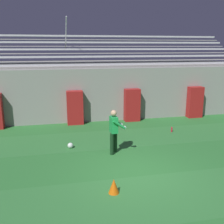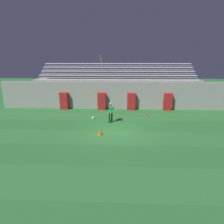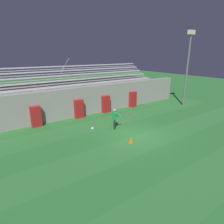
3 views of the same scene
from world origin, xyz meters
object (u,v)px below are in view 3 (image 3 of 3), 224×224
object	(u,v)px
soccer_ball	(93,128)
padding_pillar_far_left	(36,117)
floodlight_pole	(188,60)
traffic_cone	(131,140)
padding_pillar_gate_right	(106,104)
padding_pillar_far_right	(133,99)
padding_pillar_gate_left	(79,109)
water_bottle	(130,114)
goalkeeper	(115,117)

from	to	relation	value
soccer_ball	padding_pillar_far_left	bearing A→B (deg)	136.27
floodlight_pole	traffic_cone	world-z (taller)	floodlight_pole
padding_pillar_gate_right	padding_pillar_far_right	bearing A→B (deg)	0.00
padding_pillar_gate_left	water_bottle	world-z (taller)	padding_pillar_gate_left
soccer_ball	traffic_cone	distance (m)	3.69
floodlight_pole	soccer_ball	xyz separation A→B (m)	(-12.42, -0.32, -5.07)
goalkeeper	soccer_ball	world-z (taller)	goalkeeper
traffic_cone	padding_pillar_far_left	bearing A→B (deg)	122.89
padding_pillar_far_right	goalkeeper	world-z (taller)	padding_pillar_far_right
padding_pillar_far_left	padding_pillar_gate_left	bearing A→B (deg)	0.00
padding_pillar_gate_left	padding_pillar_far_right	bearing A→B (deg)	0.00
padding_pillar_far_left	goalkeeper	world-z (taller)	padding_pillar_far_left
padding_pillar_far_right	soccer_ball	bearing A→B (deg)	-155.22
padding_pillar_far_right	soccer_ball	world-z (taller)	padding_pillar_far_right
floodlight_pole	water_bottle	distance (m)	9.20
floodlight_pole	padding_pillar_far_left	bearing A→B (deg)	169.36
goalkeeper	soccer_ball	size ratio (longest dim) A/B	7.59
floodlight_pole	water_bottle	world-z (taller)	floodlight_pole
water_bottle	soccer_ball	bearing A→B (deg)	-167.63
padding_pillar_gate_left	soccer_ball	bearing A→B (deg)	-97.68
padding_pillar_gate_right	goalkeeper	distance (m)	4.55
soccer_ball	goalkeeper	bearing A→B (deg)	-27.79
padding_pillar_far_left	water_bottle	bearing A→B (deg)	-15.33
padding_pillar_gate_left	traffic_cone	bearing A→B (deg)	-85.51
soccer_ball	water_bottle	distance (m)	4.89
padding_pillar_gate_left	soccer_ball	distance (m)	3.41
padding_pillar_gate_left	padding_pillar_far_left	bearing A→B (deg)	180.00
padding_pillar_gate_left	goalkeeper	size ratio (longest dim) A/B	1.04
padding_pillar_far_left	traffic_cone	world-z (taller)	padding_pillar_far_left
padding_pillar_gate_right	soccer_ball	size ratio (longest dim) A/B	7.88
soccer_ball	padding_pillar_far_right	bearing A→B (deg)	24.78
padding_pillar_gate_right	goalkeeper	size ratio (longest dim) A/B	1.04
floodlight_pole	water_bottle	size ratio (longest dim) A/B	34.23
padding_pillar_far_right	traffic_cone	bearing A→B (deg)	-131.98
goalkeeper	water_bottle	distance (m)	3.79
floodlight_pole	water_bottle	xyz separation A→B (m)	(-7.65, 0.73, -5.06)
padding_pillar_gate_left	floodlight_pole	world-z (taller)	floodlight_pole
traffic_cone	water_bottle	bearing A→B (deg)	50.52
padding_pillar_gate_right	padding_pillar_far_left	size ratio (longest dim) A/B	1.00
padding_pillar_gate_left	water_bottle	size ratio (longest dim) A/B	7.22
padding_pillar_gate_left	floodlight_pole	xyz separation A→B (m)	(11.98, -2.98, 4.31)
traffic_cone	floodlight_pole	bearing A→B (deg)	18.70
padding_pillar_gate_left	floodlight_pole	bearing A→B (deg)	-13.99
padding_pillar_gate_right	floodlight_pole	bearing A→B (deg)	-18.44
goalkeeper	padding_pillar_far_right	bearing A→B (deg)	36.63
padding_pillar_far_right	goalkeeper	distance (m)	6.93
goalkeeper	soccer_ball	bearing A→B (deg)	152.21
traffic_cone	padding_pillar_gate_right	bearing A→B (deg)	70.01
padding_pillar_gate_left	padding_pillar_far_right	world-z (taller)	same
goalkeeper	padding_pillar_gate_right	bearing A→B (deg)	65.45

